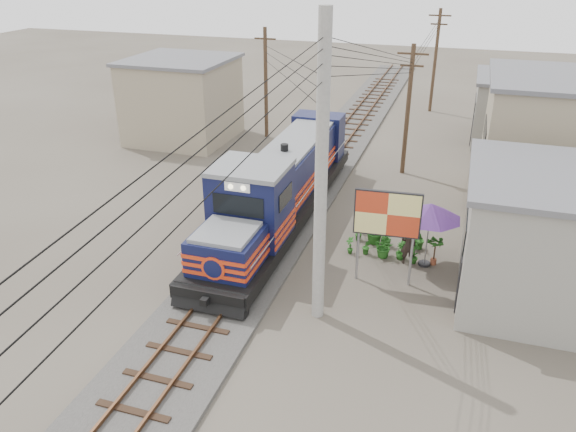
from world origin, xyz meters
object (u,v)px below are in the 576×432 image
(locomotive, at_px, (281,188))
(billboard, at_px, (387,216))
(vendor, at_px, (408,245))
(market_umbrella, at_px, (431,211))

(locomotive, distance_m, billboard, 6.52)
(locomotive, xyz_separation_m, billboard, (5.27, -3.71, 1.03))
(locomotive, distance_m, vendor, 6.38)
(billboard, distance_m, vendor, 2.65)
(billboard, height_order, market_umbrella, billboard)
(locomotive, xyz_separation_m, market_umbrella, (6.67, -1.95, 0.65))
(billboard, bearing_deg, vendor, 62.78)
(locomotive, distance_m, market_umbrella, 6.98)
(market_umbrella, distance_m, vendor, 1.67)
(locomotive, bearing_deg, billboard, -35.18)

